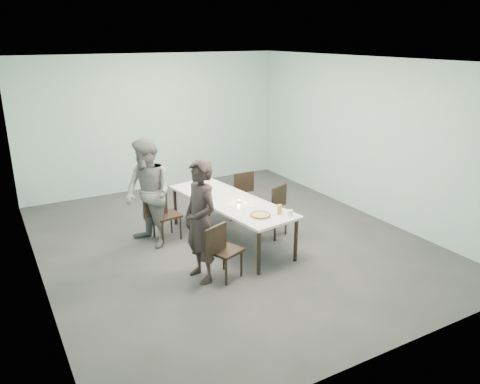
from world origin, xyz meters
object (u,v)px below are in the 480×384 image
diner_far (148,194)px  amber_tumbler (198,187)px  chair_near_right (275,207)px  diner_near (201,221)px  table (230,203)px  chair_near_left (221,248)px  water_tumbler (290,213)px  beer_glass (280,210)px  tealight (239,201)px  chair_far_right (239,192)px  pizza (260,215)px  chair_far_left (162,212)px  side_plate (252,206)px

diner_far → amber_tumbler: 1.03m
chair_near_right → diner_near: bearing=2.0°
table → chair_near_right: chair_near_right is taller
chair_near_left → water_tumbler: bearing=-20.4°
beer_glass → amber_tumbler: beer_glass is taller
tealight → amber_tumbler: amber_tumbler is taller
table → beer_glass: size_ratio=17.99×
diner_far → chair_far_right: bearing=84.7°
table → pizza: pizza is taller
tealight → chair_far_left: bearing=142.7°
beer_glass → water_tumbler: size_ratio=1.67×
diner_near → diner_far: (-0.26, 1.48, 0.02)m
diner_near → beer_glass: (1.33, -0.00, -0.07)m
chair_far_right → diner_near: size_ratio=0.49×
amber_tumbler → chair_near_right: bearing=-39.7°
diner_near → side_plate: diner_near is taller
side_plate → chair_near_left: bearing=-143.7°
chair_near_right → chair_far_right: size_ratio=1.00×
table → chair_near_right: 0.86m
chair_near_right → side_plate: 0.79m
chair_near_right → side_plate: (-0.67, -0.32, 0.25)m
beer_glass → chair_near_right: bearing=60.0°
diner_far → water_tumbler: size_ratio=20.17×
pizza → chair_near_right: bearing=44.3°
table → pizza: (0.04, -0.89, 0.08)m
pizza → amber_tumbler: 1.68m
chair_near_left → side_plate: (0.90, 0.67, 0.25)m
diner_near → amber_tumbler: bearing=149.2°
chair_near_right → water_tumbler: bearing=46.2°
chair_near_left → side_plate: 1.15m
chair_far_right → water_tumbler: chair_far_right is taller
water_tumbler → diner_far: bearing=136.2°
diner_far → chair_near_left: bearing=-0.8°
chair_near_right → chair_far_left: bearing=-44.9°
pizza → chair_near_left: bearing=-164.3°
water_tumbler → chair_near_left: bearing=-178.8°
beer_glass → diner_near: bearing=179.8°
chair_near_right → tealight: (-0.76, -0.05, 0.27)m
chair_far_left → chair_far_right: (1.68, 0.33, 0.00)m
diner_near → chair_near_right: bearing=107.1°
chair_far_right → diner_far: bearing=14.0°
chair_near_right → diner_near: diner_near is taller
chair_far_right → tealight: (-0.63, -1.13, 0.27)m
water_tumbler → chair_far_right: bearing=83.2°
diner_near → pizza: diner_near is taller
table → diner_near: 1.38m
beer_glass → chair_near_left: bearing=-171.7°
diner_near → diner_far: bearing=-177.5°
chair_far_left → diner_near: diner_near is taller
chair_far_right → tealight: chair_far_right is taller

